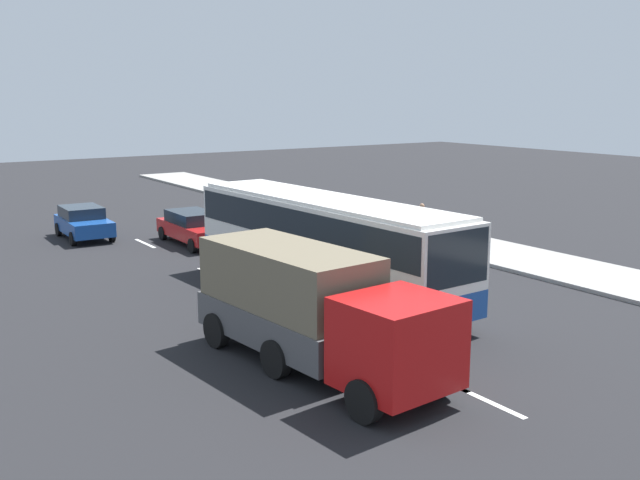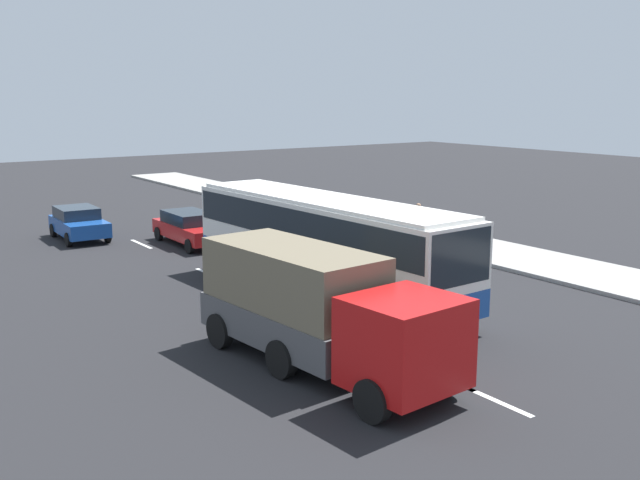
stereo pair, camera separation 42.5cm
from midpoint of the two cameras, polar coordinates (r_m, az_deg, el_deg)
ground_plane at (r=24.93m, az=2.59°, el=-4.47°), size 120.00×120.00×0.00m
sidewalk_curb at (r=31.04m, az=15.88°, el=-1.59°), size 80.00×4.00×0.15m
lane_centreline at (r=23.92m, az=-3.58°, el=-5.15°), size 38.33×0.16×0.01m
coach_bus at (r=24.45m, az=-0.21°, el=0.34°), size 12.26×3.23×3.41m
cargo_truck at (r=18.20m, az=-0.87°, el=-5.24°), size 7.96×3.08×2.94m
car_blue_saloon at (r=36.50m, az=-18.67°, el=1.30°), size 4.14×2.08×1.52m
car_red_compact at (r=33.98m, az=-10.47°, el=0.99°), size 4.80×1.98×1.49m
pedestrian_near_curb at (r=33.99m, az=7.33°, el=1.67°), size 0.32×0.32×1.71m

